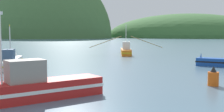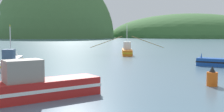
# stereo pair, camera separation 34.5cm
# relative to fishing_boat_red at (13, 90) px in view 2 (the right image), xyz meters

# --- Properties ---
(hill_mid_right) EXTENTS (140.35, 112.28, 41.67)m
(hill_mid_right) POSITION_rel_fishing_boat_red_xyz_m (29.11, 239.89, -0.81)
(hill_mid_right) COLOR #386633
(hill_mid_right) RESTS_ON ground
(hill_far_center) EXTENTS (95.82, 76.66, 104.69)m
(hill_far_center) POSITION_rel_fishing_boat_red_xyz_m (-77.90, 193.91, -0.81)
(hill_far_center) COLOR #47703D
(hill_far_center) RESTS_ON ground
(fishing_boat_red) EXTENTS (10.07, 10.06, 5.71)m
(fishing_boat_red) POSITION_rel_fishing_boat_red_xyz_m (0.00, 0.00, 0.00)
(fishing_boat_red) COLOR red
(fishing_boat_red) RESTS_ON ground
(fishing_boat_orange) EXTENTS (14.35, 8.76, 6.31)m
(fishing_boat_orange) POSITION_rel_fishing_boat_red_xyz_m (1.95, 38.85, -0.03)
(fishing_boat_orange) COLOR orange
(fishing_boat_orange) RESTS_ON ground
(fishing_boat_white) EXTENTS (5.26, 10.44, 5.42)m
(fishing_boat_white) POSITION_rel_fishing_boat_red_xyz_m (-10.20, 16.86, -0.11)
(fishing_boat_white) COLOR white
(fishing_boat_white) RESTS_ON ground
(channel_buoy) EXTENTS (0.89, 0.89, 1.66)m
(channel_buoy) POSITION_rel_fishing_boat_red_xyz_m (13.33, 8.12, -0.12)
(channel_buoy) COLOR #E55914
(channel_buoy) RESTS_ON ground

